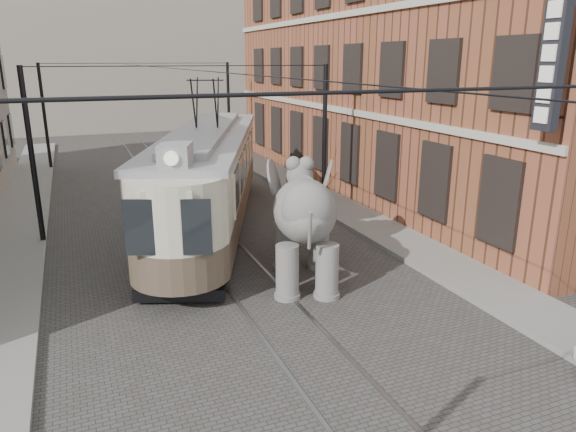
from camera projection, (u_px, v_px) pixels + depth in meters
name	position (u px, v px, depth m)	size (l,w,h in m)	color
ground	(250.00, 284.00, 15.27)	(120.00, 120.00, 0.00)	#3F3D3A
tram_rails	(250.00, 283.00, 15.26)	(1.54, 80.00, 0.02)	slate
sidewalk_right	(425.00, 253.00, 17.41)	(2.00, 60.00, 0.15)	slate
brick_building	(407.00, 63.00, 25.54)	(8.00, 26.00, 12.00)	brown
distant_block	(112.00, 50.00, 48.83)	(28.00, 10.00, 14.00)	gray
catenary	(199.00, 153.00, 18.79)	(11.00, 30.20, 6.00)	black
tram	(208.00, 155.00, 19.71)	(2.87, 13.90, 5.51)	beige
elephant	(305.00, 227.00, 14.94)	(2.99, 5.43, 3.32)	slate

